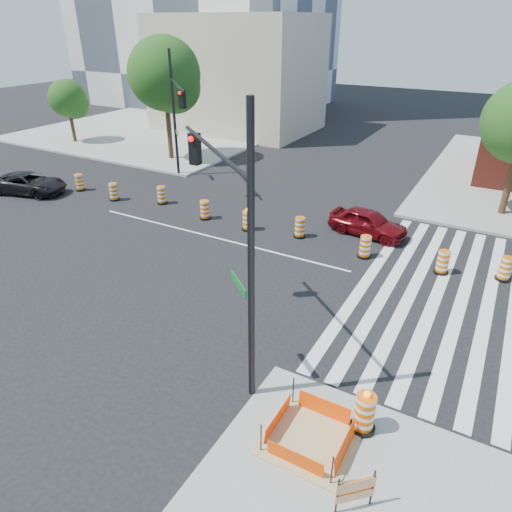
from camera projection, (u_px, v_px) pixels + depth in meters
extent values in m
plane|color=black|center=(214.00, 237.00, 22.35)|extent=(120.00, 120.00, 0.00)
cube|color=gray|center=(164.00, 129.00, 44.07)|extent=(22.00, 22.00, 0.15)
cube|color=silver|center=(369.00, 276.00, 18.95)|extent=(0.45, 13.50, 0.01)
cube|color=silver|center=(391.00, 282.00, 18.55)|extent=(0.45, 13.50, 0.01)
cube|color=silver|center=(414.00, 287.00, 18.16)|extent=(0.45, 13.50, 0.01)
cube|color=silver|center=(437.00, 293.00, 17.77)|extent=(0.45, 13.50, 0.01)
cube|color=silver|center=(462.00, 300.00, 17.38)|extent=(0.45, 13.50, 0.01)
cube|color=silver|center=(488.00, 306.00, 16.98)|extent=(0.45, 13.50, 0.01)
cube|color=silver|center=(214.00, 237.00, 22.35)|extent=(14.00, 0.12, 0.01)
cube|color=tan|center=(310.00, 439.00, 11.39)|extent=(2.20, 2.20, 0.05)
cube|color=#FC4605|center=(295.00, 459.00, 10.58)|extent=(1.44, 0.02, 0.55)
cube|color=#FC4605|center=(324.00, 408.00, 11.97)|extent=(1.44, 0.02, 0.55)
cube|color=#FC4605|center=(278.00, 418.00, 11.67)|extent=(0.02, 1.44, 0.55)
cube|color=#FC4605|center=(345.00, 447.00, 10.88)|extent=(0.02, 1.44, 0.55)
cylinder|color=black|center=(261.00, 438.00, 10.89)|extent=(0.04, 0.04, 0.90)
cylinder|color=black|center=(332.00, 471.00, 10.11)|extent=(0.04, 0.04, 0.90)
cylinder|color=black|center=(293.00, 391.00, 12.28)|extent=(0.04, 0.04, 0.90)
cylinder|color=black|center=(358.00, 416.00, 11.50)|extent=(0.04, 0.04, 0.90)
cube|color=#B7AC8C|center=(238.00, 74.00, 42.27)|extent=(14.00, 10.00, 10.00)
imported|color=#5C070D|center=(368.00, 222.00, 22.34)|extent=(4.00, 2.03, 1.31)
imported|color=black|center=(29.00, 183.00, 27.75)|extent=(4.88, 3.16, 1.25)
cylinder|color=black|center=(251.00, 268.00, 11.02)|extent=(0.18, 0.18, 7.99)
cylinder|color=black|center=(213.00, 149.00, 12.48)|extent=(4.70, 3.91, 0.12)
cube|color=black|center=(195.00, 149.00, 14.45)|extent=(0.32, 0.28, 1.00)
sphere|color=#FF0C0C|center=(191.00, 139.00, 14.15)|extent=(0.18, 0.18, 0.18)
cube|color=#0C591E|center=(238.00, 284.00, 12.30)|extent=(0.95, 0.79, 0.25)
cylinder|color=black|center=(174.00, 114.00, 29.40)|extent=(0.18, 0.18, 7.79)
cylinder|color=black|center=(177.00, 85.00, 25.91)|extent=(4.22, 4.21, 0.12)
cube|color=black|center=(182.00, 99.00, 24.39)|extent=(0.31, 0.27, 0.97)
sphere|color=#FF0C0C|center=(180.00, 93.00, 24.09)|extent=(0.18, 0.18, 0.18)
cube|color=#0C591E|center=(177.00, 133.00, 29.02)|extent=(0.85, 0.85, 0.24)
cylinder|color=black|center=(362.00, 427.00, 11.69)|extent=(0.65, 0.65, 0.11)
cylinder|color=#E46104|center=(365.00, 412.00, 11.44)|extent=(0.52, 0.52, 1.03)
sphere|color=#FF990C|center=(367.00, 394.00, 11.16)|extent=(0.17, 0.17, 0.17)
cube|color=#E46104|center=(356.00, 485.00, 9.47)|extent=(0.68, 0.65, 0.30)
cube|color=#E46104|center=(354.00, 496.00, 9.63)|extent=(0.68, 0.65, 0.23)
cylinder|color=black|center=(337.00, 496.00, 9.49)|extent=(0.04, 0.04, 1.05)
cylinder|color=black|center=(372.00, 488.00, 9.66)|extent=(0.04, 0.04, 1.05)
cylinder|color=#382314|center=(72.00, 123.00, 38.72)|extent=(0.29, 0.29, 3.27)
sphere|color=#1B4A15|center=(67.00, 98.00, 37.77)|extent=(3.07, 3.07, 3.07)
sphere|color=#1B4A15|center=(75.00, 105.00, 38.02)|extent=(2.25, 2.25, 2.25)
sphere|color=#1B4A15|center=(63.00, 102.00, 37.93)|extent=(2.05, 2.05, 2.05)
cylinder|color=#382314|center=(169.00, 123.00, 33.46)|extent=(0.35, 0.35, 5.43)
sphere|color=#1B4A15|center=(164.00, 74.00, 31.90)|extent=(5.09, 5.09, 5.09)
sphere|color=#1B4A15|center=(174.00, 87.00, 32.30)|extent=(3.73, 3.73, 3.73)
sphere|color=#1B4A15|center=(158.00, 81.00, 32.15)|extent=(3.39, 3.39, 3.39)
cylinder|color=#382314|center=(511.00, 176.00, 23.83)|extent=(0.35, 0.35, 4.44)
cylinder|color=black|center=(81.00, 189.00, 28.48)|extent=(0.60, 0.60, 0.10)
cylinder|color=#E46104|center=(79.00, 182.00, 28.25)|extent=(0.48, 0.48, 0.95)
cylinder|color=black|center=(115.00, 199.00, 26.94)|extent=(0.60, 0.60, 0.10)
cylinder|color=#E46104|center=(114.00, 191.00, 26.71)|extent=(0.48, 0.48, 0.95)
cylinder|color=black|center=(162.00, 203.00, 26.43)|extent=(0.60, 0.60, 0.10)
cylinder|color=#E46104|center=(162.00, 194.00, 26.20)|extent=(0.48, 0.48, 0.95)
cylinder|color=black|center=(205.00, 218.00, 24.42)|extent=(0.60, 0.60, 0.10)
cylinder|color=#E46104|center=(205.00, 209.00, 24.19)|extent=(0.48, 0.48, 0.95)
cylinder|color=black|center=(248.00, 229.00, 23.13)|extent=(0.60, 0.60, 0.10)
cylinder|color=#E46104|center=(247.00, 220.00, 22.90)|extent=(0.48, 0.48, 0.95)
sphere|color=#FF990C|center=(247.00, 209.00, 22.65)|extent=(0.16, 0.16, 0.16)
cylinder|color=black|center=(299.00, 236.00, 22.38)|extent=(0.60, 0.60, 0.10)
cylinder|color=#E46104|center=(300.00, 227.00, 22.15)|extent=(0.48, 0.48, 0.95)
cylinder|color=black|center=(364.00, 256.00, 20.48)|extent=(0.60, 0.60, 0.10)
cylinder|color=#E46104|center=(365.00, 246.00, 20.25)|extent=(0.48, 0.48, 0.95)
cylinder|color=black|center=(441.00, 272.00, 19.19)|extent=(0.60, 0.60, 0.10)
cylinder|color=#E46104|center=(443.00, 261.00, 18.96)|extent=(0.48, 0.48, 0.95)
cylinder|color=black|center=(502.00, 279.00, 18.69)|extent=(0.60, 0.60, 0.10)
cylinder|color=#E46104|center=(506.00, 268.00, 18.46)|extent=(0.48, 0.48, 0.95)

